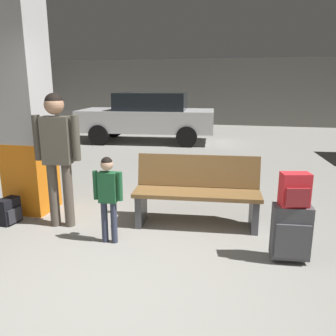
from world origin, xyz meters
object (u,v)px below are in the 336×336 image
object	(u,v)px
structural_pillar	(24,99)
backpack_bright	(295,190)
backpack_dark_floor	(9,211)
parked_car_far	(148,116)
suitcase	(291,232)
bench	(197,192)
child	(108,191)
adult	(57,146)

from	to	relation	value
structural_pillar	backpack_bright	xyz separation A→B (m)	(3.47, -0.75, -0.82)
backpack_dark_floor	parked_car_far	world-z (taller)	parked_car_far
suitcase	backpack_bright	xyz separation A→B (m)	(0.00, -0.00, 0.45)
suitcase	backpack_bright	size ratio (longest dim) A/B	1.78
bench	parked_car_far	distance (m)	6.59
structural_pillar	child	xyz separation A→B (m)	(1.48, -0.75, -0.96)
bench	parked_car_far	world-z (taller)	parked_car_far
backpack_dark_floor	bench	bearing A→B (deg)	12.35
structural_pillar	backpack_dark_floor	world-z (taller)	structural_pillar
bench	child	distance (m)	1.19
child	structural_pillar	bearing A→B (deg)	153.23
structural_pillar	adult	size ratio (longest dim) A/B	1.89
structural_pillar	suitcase	xyz separation A→B (m)	(3.47, -0.75, -1.27)
backpack_bright	adult	size ratio (longest dim) A/B	0.20
child	backpack_dark_floor	xyz separation A→B (m)	(-1.50, 0.22, -0.46)
structural_pillar	parked_car_far	world-z (taller)	structural_pillar
backpack_bright	child	xyz separation A→B (m)	(-1.98, -0.00, -0.15)
adult	parked_car_far	bearing A→B (deg)	96.39
bench	adult	world-z (taller)	adult
suitcase	backpack_dark_floor	bearing A→B (deg)	176.36
parked_car_far	adult	bearing A→B (deg)	-83.61
backpack_bright	parked_car_far	world-z (taller)	parked_car_far
adult	bench	bearing A→B (deg)	14.66
bench	suitcase	xyz separation A→B (m)	(1.08, -0.75, -0.12)
backpack_bright	adult	xyz separation A→B (m)	(-2.76, 0.31, 0.27)
backpack_bright	bench	bearing A→B (deg)	145.29
backpack_bright	adult	bearing A→B (deg)	173.63
suitcase	backpack_bright	bearing A→B (deg)	-14.63
bench	suitcase	world-z (taller)	bench
backpack_dark_floor	suitcase	bearing A→B (deg)	-3.64
child	suitcase	bearing A→B (deg)	0.09
bench	backpack_bright	bearing A→B (deg)	-34.71
bench	backpack_bright	size ratio (longest dim) A/B	4.83
structural_pillar	backpack_dark_floor	size ratio (longest dim) A/B	9.40
bench	suitcase	size ratio (longest dim) A/B	2.72
adult	backpack_dark_floor	distance (m)	1.14
suitcase	adult	distance (m)	2.87
suitcase	backpack_bright	distance (m)	0.45
backpack_dark_floor	parked_car_far	xyz separation A→B (m)	(-0.02, 6.65, 0.64)
adult	structural_pillar	bearing A→B (deg)	148.29
parked_car_far	child	bearing A→B (deg)	-77.60
child	backpack_dark_floor	distance (m)	1.58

